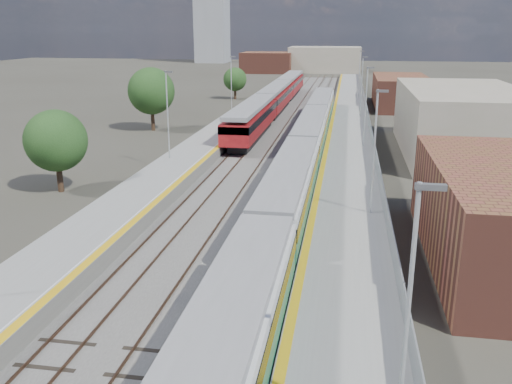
# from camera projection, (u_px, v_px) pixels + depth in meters

# --- Properties ---
(ground) EXTENTS (320.00, 320.00, 0.00)m
(ground) POSITION_uv_depth(u_px,v_px,m) (302.00, 138.00, 61.06)
(ground) COLOR #47443A
(ground) RESTS_ON ground
(ballast_bed) EXTENTS (10.50, 155.00, 0.06)m
(ballast_bed) POSITION_uv_depth(u_px,v_px,m) (284.00, 134.00, 63.77)
(ballast_bed) COLOR #565451
(ballast_bed) RESTS_ON ground
(tracks) EXTENTS (8.96, 160.00, 0.17)m
(tracks) POSITION_uv_depth(u_px,v_px,m) (291.00, 131.00, 65.24)
(tracks) COLOR #4C3323
(tracks) RESTS_ON ground
(platform_right) EXTENTS (4.70, 155.00, 8.52)m
(platform_right) POSITION_uv_depth(u_px,v_px,m) (349.00, 131.00, 62.42)
(platform_right) COLOR slate
(platform_right) RESTS_ON ground
(platform_left) EXTENTS (4.30, 155.00, 8.52)m
(platform_left) POSITION_uv_depth(u_px,v_px,m) (228.00, 128.00, 64.70)
(platform_left) COLOR slate
(platform_left) RESTS_ON ground
(buildings) EXTENTS (72.00, 185.50, 40.00)m
(buildings) POSITION_uv_depth(u_px,v_px,m) (263.00, 33.00, 144.50)
(buildings) COLOR brown
(buildings) RESTS_ON ground
(green_train) EXTENTS (2.76, 76.78, 3.03)m
(green_train) POSITION_uv_depth(u_px,v_px,m) (302.00, 155.00, 43.40)
(green_train) COLOR black
(green_train) RESTS_ON ground
(red_train) EXTENTS (3.01, 60.94, 3.80)m
(red_train) POSITION_uv_depth(u_px,v_px,m) (276.00, 97.00, 79.45)
(red_train) COLOR black
(red_train) RESTS_ON ground
(tree_a) EXTENTS (4.59, 4.59, 6.23)m
(tree_a) POSITION_uv_depth(u_px,v_px,m) (56.00, 141.00, 40.00)
(tree_a) COLOR #382619
(tree_a) RESTS_ON ground
(tree_b) EXTENTS (5.57, 5.57, 7.54)m
(tree_b) POSITION_uv_depth(u_px,v_px,m) (151.00, 91.00, 64.49)
(tree_b) COLOR #382619
(tree_b) RESTS_ON ground
(tree_c) EXTENTS (4.05, 4.05, 5.49)m
(tree_c) POSITION_uv_depth(u_px,v_px,m) (235.00, 79.00, 94.14)
(tree_c) COLOR #382619
(tree_c) RESTS_ON ground
(tree_d) EXTENTS (4.01, 4.01, 5.44)m
(tree_d) POSITION_uv_depth(u_px,v_px,m) (487.00, 103.00, 63.91)
(tree_d) COLOR #382619
(tree_d) RESTS_ON ground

